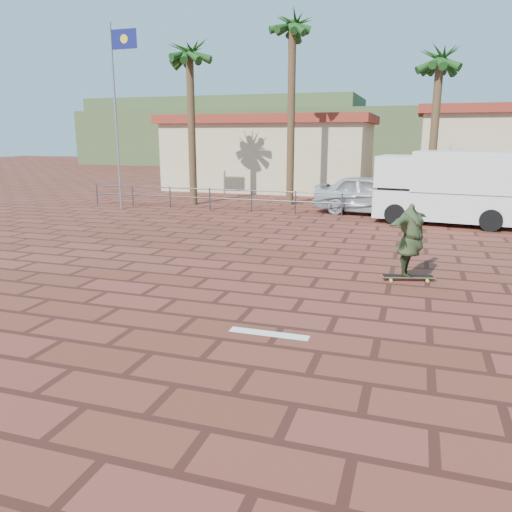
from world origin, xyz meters
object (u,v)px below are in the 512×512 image
Objects in this scene: car_silver at (372,195)px; car_white at (446,195)px; campervan at (450,186)px; longboard at (408,277)px; skateboarder at (411,240)px.

car_silver is 1.10× the size of car_white.
car_silver is at bearing 160.92° from campervan.
campervan is at bearing -107.25° from car_silver.
car_white is (1.30, 11.97, 0.64)m from longboard.
skateboarder is 12.04m from car_white.
campervan is (1.25, 8.60, 0.48)m from skateboarder.
campervan reaches higher than longboard.
campervan is 1.24× the size of car_white.
longboard is 12.06m from car_white.
car_white reaches higher than longboard.
longboard is 0.22× the size of campervan.
campervan reaches higher than car_white.
car_silver is (-1.75, 10.10, 0.75)m from longboard.
car_white is at bearing 11.67° from skateboarder.
car_silver is at bearing 84.82° from longboard.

